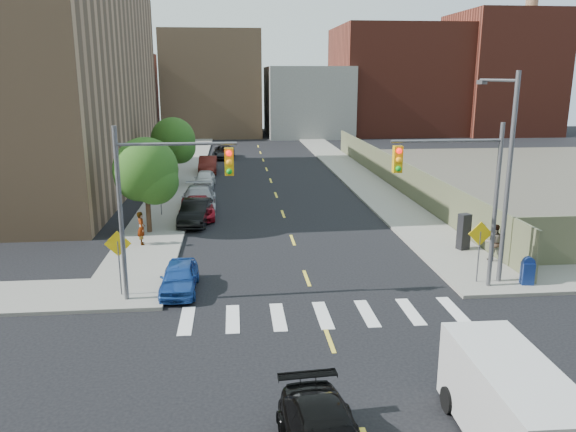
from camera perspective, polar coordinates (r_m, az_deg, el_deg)
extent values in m
plane|color=black|center=(18.03, 5.31, -15.21)|extent=(160.00, 160.00, 0.00)
cube|color=gray|center=(57.77, -10.13, 5.21)|extent=(3.50, 73.00, 0.15)
cube|color=gray|center=(58.60, 5.22, 5.50)|extent=(3.50, 73.00, 0.15)
cube|color=#595F43|center=(45.87, 10.65, 4.39)|extent=(0.12, 44.00, 2.50)
cube|color=#592319|center=(87.53, -18.40, 11.59)|extent=(14.00, 18.00, 12.00)
cube|color=#8C6B4C|center=(87.48, -7.65, 13.15)|extent=(14.00, 16.00, 15.00)
cube|color=gray|center=(86.22, 1.89, 11.59)|extent=(12.00, 16.00, 10.00)
cube|color=#592319|center=(90.96, 10.77, 13.38)|extent=(18.00, 18.00, 16.00)
cube|color=#592319|center=(94.80, 20.73, 13.36)|extent=(14.00, 16.00, 18.00)
cylinder|color=#8C6B4C|center=(96.74, 23.21, 16.12)|extent=(1.80, 1.80, 28.00)
cylinder|color=#59595E|center=(22.50, -16.62, -0.14)|extent=(0.18, 0.18, 7.00)
cylinder|color=#59595E|center=(21.67, -11.25, 7.19)|extent=(4.50, 0.12, 0.12)
cube|color=#E5A50C|center=(21.66, -6.00, 5.51)|extent=(0.35, 0.30, 1.05)
cylinder|color=#59595E|center=(24.49, 20.30, 0.70)|extent=(0.18, 0.18, 7.00)
cylinder|color=#59595E|center=(23.13, 15.82, 7.36)|extent=(4.50, 0.12, 0.12)
cube|color=#E5A50C|center=(22.59, 11.07, 5.68)|extent=(0.35, 0.30, 1.05)
cylinder|color=#59595E|center=(25.04, 21.45, 3.22)|extent=(0.20, 0.20, 9.00)
cylinder|color=#59595E|center=(26.19, 20.58, 12.79)|extent=(0.12, 3.50, 0.12)
cube|color=#59595E|center=(27.64, 19.10, 12.72)|extent=(0.25, 0.60, 0.18)
cylinder|color=#59595E|center=(23.67, -16.72, -5.26)|extent=(0.06, 0.06, 2.40)
cube|color=yellow|center=(23.34, -16.91, -2.71)|extent=(1.06, 0.04, 1.06)
cylinder|color=#59595E|center=(25.40, 18.76, -4.10)|extent=(0.06, 0.06, 2.40)
cube|color=yellow|center=(25.09, 18.96, -1.71)|extent=(1.06, 0.04, 1.06)
cylinder|color=#59595E|center=(36.53, -12.80, 1.74)|extent=(0.06, 0.06, 2.40)
cube|color=yellow|center=(36.32, -12.89, 3.44)|extent=(1.06, 0.04, 1.06)
cylinder|color=#332114|center=(32.67, -14.00, 0.44)|extent=(0.28, 0.28, 2.64)
sphere|color=#1E4C15|center=(32.20, -14.25, 4.59)|extent=(3.60, 3.60, 3.60)
sphere|color=#1E4C15|center=(31.94, -13.37, 3.47)|extent=(2.64, 2.64, 2.64)
sphere|color=#1E4C15|center=(32.72, -14.80, 3.96)|extent=(2.88, 2.88, 2.88)
cylinder|color=#332114|center=(47.27, -11.45, 4.73)|extent=(0.28, 0.28, 2.64)
sphere|color=#1E4C15|center=(46.95, -11.60, 7.62)|extent=(3.60, 3.60, 3.60)
sphere|color=#1E4C15|center=(46.67, -10.98, 6.87)|extent=(2.64, 2.64, 2.64)
sphere|color=#1E4C15|center=(47.44, -12.01, 7.15)|extent=(2.88, 2.88, 2.88)
imported|color=#1B4497|center=(23.99, -10.98, -6.11)|extent=(1.49, 3.67, 1.25)
imported|color=black|center=(34.51, -9.36, 0.40)|extent=(2.01, 4.61, 1.47)
imported|color=maroon|center=(35.99, -9.18, 0.85)|extent=(2.35, 4.81, 1.32)
imported|color=#96979D|center=(37.87, -9.04, 1.72)|extent=(2.41, 5.53, 1.58)
imported|color=silver|center=(45.94, -8.46, 3.76)|extent=(1.72, 3.98, 1.34)
imported|color=#45120D|center=(52.50, -8.12, 5.17)|extent=(1.62, 4.64, 1.53)
imported|color=black|center=(61.75, -6.56, 6.47)|extent=(2.38, 4.93, 1.35)
cube|color=silver|center=(15.12, 21.74, -17.35)|extent=(1.98, 4.91, 2.06)
cube|color=black|center=(16.46, 18.96, -13.28)|extent=(1.76, 1.16, 0.84)
cylinder|color=black|center=(16.46, 16.04, -17.52)|extent=(0.28, 0.72, 0.71)
cylinder|color=black|center=(17.12, 21.88, -16.71)|extent=(0.28, 0.72, 0.71)
cube|color=navy|center=(26.03, 23.15, -5.39)|extent=(0.55, 0.45, 0.95)
cylinder|color=navy|center=(25.88, 23.25, -4.35)|extent=(0.52, 0.29, 0.49)
cube|color=black|center=(29.93, 17.43, -1.53)|extent=(0.66, 0.60, 1.85)
imported|color=gray|center=(30.37, -14.68, -1.20)|extent=(0.56, 0.72, 1.76)
imported|color=gray|center=(28.63, 20.18, -2.52)|extent=(0.94, 0.77, 1.79)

